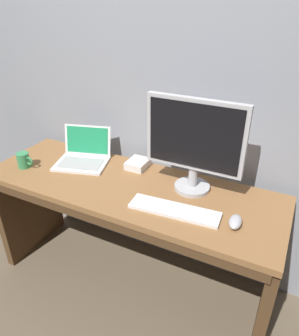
{
  "coord_description": "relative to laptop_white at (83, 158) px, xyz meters",
  "views": [
    {
      "loc": [
        0.79,
        -1.32,
        1.71
      ],
      "look_at": [
        0.13,
        0.0,
        0.89
      ],
      "focal_mm": 34.34,
      "sensor_mm": 36.0,
      "label": 1
    }
  ],
  "objects": [
    {
      "name": "desk",
      "position": [
        0.39,
        -0.11,
        -0.25
      ],
      "size": [
        1.72,
        0.59,
        0.75
      ],
      "color": "olive",
      "rests_on": "ground"
    },
    {
      "name": "laptop_white",
      "position": [
        0.0,
        0.0,
        0.0
      ],
      "size": [
        0.38,
        0.36,
        0.2
      ],
      "color": "white",
      "rests_on": "desk"
    },
    {
      "name": "computer_mouse",
      "position": [
        1.01,
        -0.19,
        -0.01
      ],
      "size": [
        0.07,
        0.11,
        0.04
      ],
      "primitive_type": "ellipsoid",
      "rotation": [
        0.0,
        0.0,
        0.09
      ],
      "color": "#B7B7BC",
      "rests_on": "desk"
    },
    {
      "name": "wired_keyboard",
      "position": [
        0.72,
        -0.22,
        -0.02
      ],
      "size": [
        0.46,
        0.15,
        0.02
      ],
      "color": "white",
      "rests_on": "desk"
    },
    {
      "name": "back_wall",
      "position": [
        0.39,
        0.27,
        0.78
      ],
      "size": [
        4.65,
        0.04,
        3.14
      ],
      "primitive_type": "cube",
      "color": "gray",
      "rests_on": "ground"
    },
    {
      "name": "coffee_mug",
      "position": [
        -0.28,
        -0.21,
        0.01
      ],
      "size": [
        0.11,
        0.07,
        0.09
      ],
      "color": "#388E56",
      "rests_on": "desk"
    },
    {
      "name": "ground_plane",
      "position": [
        0.39,
        -0.11,
        -0.79
      ],
      "size": [
        14.0,
        14.0,
        0.0
      ],
      "primitive_type": "plane",
      "color": "brown"
    },
    {
      "name": "external_drive_box",
      "position": [
        0.34,
        0.1,
        -0.01
      ],
      "size": [
        0.12,
        0.14,
        0.05
      ],
      "primitive_type": "cube",
      "rotation": [
        0.0,
        0.0,
        -0.0
      ],
      "color": "silver",
      "rests_on": "desk"
    },
    {
      "name": "external_monitor",
      "position": [
        0.72,
        0.0,
        0.25
      ],
      "size": [
        0.52,
        0.19,
        0.51
      ],
      "color": "#B7B7BC",
      "rests_on": "desk"
    }
  ]
}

